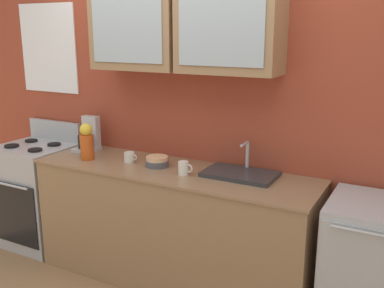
{
  "coord_description": "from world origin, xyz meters",
  "views": [
    {
      "loc": [
        1.62,
        -2.68,
        1.9
      ],
      "look_at": [
        0.17,
        0.0,
        1.12
      ],
      "focal_mm": 41.64,
      "sensor_mm": 36.0,
      "label": 1
    }
  ],
  "objects_px": {
    "coffee_maker": "(88,138)",
    "cup_near_sink": "(184,168)",
    "bowl_stack": "(157,161)",
    "cup_near_bowls": "(130,157)",
    "stove_range": "(37,194)",
    "sink_faucet": "(240,173)",
    "dishwasher": "(371,273)",
    "vase": "(87,142)"
  },
  "relations": [
    {
      "from": "coffee_maker",
      "to": "cup_near_sink",
      "type": "bearing_deg",
      "value": -11.02
    },
    {
      "from": "bowl_stack",
      "to": "cup_near_bowls",
      "type": "distance_m",
      "value": 0.25
    },
    {
      "from": "cup_near_sink",
      "to": "bowl_stack",
      "type": "bearing_deg",
      "value": 162.35
    },
    {
      "from": "bowl_stack",
      "to": "cup_near_bowls",
      "type": "relative_size",
      "value": 1.56
    },
    {
      "from": "stove_range",
      "to": "sink_faucet",
      "type": "xyz_separation_m",
      "value": [
        1.93,
        0.1,
        0.47
      ]
    },
    {
      "from": "cup_near_bowls",
      "to": "dishwasher",
      "type": "relative_size",
      "value": 0.12
    },
    {
      "from": "sink_faucet",
      "to": "coffee_maker",
      "type": "relative_size",
      "value": 1.74
    },
    {
      "from": "stove_range",
      "to": "cup_near_sink",
      "type": "height_order",
      "value": "stove_range"
    },
    {
      "from": "sink_faucet",
      "to": "vase",
      "type": "relative_size",
      "value": 1.73
    },
    {
      "from": "vase",
      "to": "dishwasher",
      "type": "height_order",
      "value": "vase"
    },
    {
      "from": "sink_faucet",
      "to": "cup_near_sink",
      "type": "bearing_deg",
      "value": -154.76
    },
    {
      "from": "stove_range",
      "to": "sink_faucet",
      "type": "distance_m",
      "value": 1.99
    },
    {
      "from": "sink_faucet",
      "to": "cup_near_sink",
      "type": "relative_size",
      "value": 4.58
    },
    {
      "from": "stove_range",
      "to": "vase",
      "type": "xyz_separation_m",
      "value": [
        0.71,
        -0.09,
        0.59
      ]
    },
    {
      "from": "cup_near_bowls",
      "to": "dishwasher",
      "type": "xyz_separation_m",
      "value": [
        1.81,
        -0.01,
        -0.49
      ]
    },
    {
      "from": "sink_faucet",
      "to": "bowl_stack",
      "type": "distance_m",
      "value": 0.65
    },
    {
      "from": "cup_near_sink",
      "to": "coffee_maker",
      "type": "height_order",
      "value": "coffee_maker"
    },
    {
      "from": "coffee_maker",
      "to": "bowl_stack",
      "type": "bearing_deg",
      "value": -8.52
    },
    {
      "from": "sink_faucet",
      "to": "vase",
      "type": "bearing_deg",
      "value": -171.42
    },
    {
      "from": "stove_range",
      "to": "dishwasher",
      "type": "relative_size",
      "value": 1.2
    },
    {
      "from": "vase",
      "to": "dishwasher",
      "type": "relative_size",
      "value": 0.32
    },
    {
      "from": "bowl_stack",
      "to": "sink_faucet",
      "type": "bearing_deg",
      "value": 7.24
    },
    {
      "from": "dishwasher",
      "to": "coffee_maker",
      "type": "bearing_deg",
      "value": 176.69
    },
    {
      "from": "cup_near_sink",
      "to": "cup_near_bowls",
      "type": "xyz_separation_m",
      "value": [
        -0.53,
        0.08,
        -0.01
      ]
    },
    {
      "from": "dishwasher",
      "to": "vase",
      "type": "bearing_deg",
      "value": -177.76
    },
    {
      "from": "bowl_stack",
      "to": "cup_near_bowls",
      "type": "bearing_deg",
      "value": -178.55
    },
    {
      "from": "stove_range",
      "to": "dishwasher",
      "type": "distance_m",
      "value": 2.85
    },
    {
      "from": "sink_faucet",
      "to": "coffee_maker",
      "type": "xyz_separation_m",
      "value": [
        -1.4,
        0.03,
        0.09
      ]
    },
    {
      "from": "stove_range",
      "to": "vase",
      "type": "bearing_deg",
      "value": -7.15
    },
    {
      "from": "stove_range",
      "to": "vase",
      "type": "distance_m",
      "value": 0.92
    },
    {
      "from": "coffee_maker",
      "to": "dishwasher",
      "type": "bearing_deg",
      "value": -3.31
    },
    {
      "from": "stove_range",
      "to": "bowl_stack",
      "type": "distance_m",
      "value": 1.38
    },
    {
      "from": "cup_near_sink",
      "to": "coffee_maker",
      "type": "xyz_separation_m",
      "value": [
        -1.04,
        0.2,
        0.06
      ]
    },
    {
      "from": "stove_range",
      "to": "dishwasher",
      "type": "height_order",
      "value": "stove_range"
    },
    {
      "from": "vase",
      "to": "coffee_maker",
      "type": "relative_size",
      "value": 1.0
    },
    {
      "from": "sink_faucet",
      "to": "cup_near_sink",
      "type": "xyz_separation_m",
      "value": [
        -0.36,
        -0.17,
        0.03
      ]
    },
    {
      "from": "vase",
      "to": "cup_near_bowls",
      "type": "relative_size",
      "value": 2.58
    },
    {
      "from": "coffee_maker",
      "to": "stove_range",
      "type": "bearing_deg",
      "value": -166.18
    },
    {
      "from": "sink_faucet",
      "to": "cup_near_bowls",
      "type": "distance_m",
      "value": 0.9
    },
    {
      "from": "vase",
      "to": "dishwasher",
      "type": "bearing_deg",
      "value": 2.24
    },
    {
      "from": "cup_near_sink",
      "to": "dishwasher",
      "type": "height_order",
      "value": "cup_near_sink"
    },
    {
      "from": "stove_range",
      "to": "cup_near_bowls",
      "type": "xyz_separation_m",
      "value": [
        1.04,
        0.01,
        0.49
      ]
    }
  ]
}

